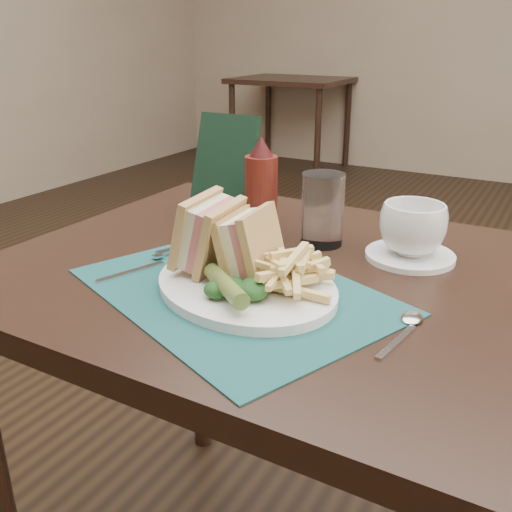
{
  "coord_description": "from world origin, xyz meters",
  "views": [
    {
      "loc": [
        0.41,
        -1.28,
        1.11
      ],
      "look_at": [
        0.01,
        -0.59,
        0.8
      ],
      "focal_mm": 40.0,
      "sensor_mm": 36.0,
      "label": 1
    }
  ],
  "objects_px": {
    "table_main": "(272,446)",
    "ketchup_bottle": "(261,187)",
    "plate": "(246,286)",
    "sandwich_half_a": "(196,231)",
    "table_bg_left": "(291,124)",
    "sandwich_half_b": "(237,241)",
    "coffee_cup": "(413,229)",
    "placemat": "(235,291)",
    "drinking_glass": "(323,210)",
    "check_presenter": "(224,169)",
    "saucer": "(410,256)"
  },
  "relations": [
    {
      "from": "table_bg_left",
      "to": "sandwich_half_a",
      "type": "height_order",
      "value": "sandwich_half_a"
    },
    {
      "from": "placemat",
      "to": "sandwich_half_a",
      "type": "distance_m",
      "value": 0.11
    },
    {
      "from": "drinking_glass",
      "to": "check_presenter",
      "type": "height_order",
      "value": "check_presenter"
    },
    {
      "from": "sandwich_half_b",
      "to": "ketchup_bottle",
      "type": "distance_m",
      "value": 0.23
    },
    {
      "from": "plate",
      "to": "ketchup_bottle",
      "type": "bearing_deg",
      "value": 137.36
    },
    {
      "from": "table_bg_left",
      "to": "sandwich_half_b",
      "type": "xyz_separation_m",
      "value": [
        1.75,
        -3.74,
        0.44
      ]
    },
    {
      "from": "placemat",
      "to": "plate",
      "type": "distance_m",
      "value": 0.02
    },
    {
      "from": "ketchup_bottle",
      "to": "table_main",
      "type": "bearing_deg",
      "value": -52.25
    },
    {
      "from": "ketchup_bottle",
      "to": "saucer",
      "type": "bearing_deg",
      "value": 3.71
    },
    {
      "from": "plate",
      "to": "table_bg_left",
      "type": "bearing_deg",
      "value": 138.54
    },
    {
      "from": "ketchup_bottle",
      "to": "table_bg_left",
      "type": "bearing_deg",
      "value": 115.39
    },
    {
      "from": "ketchup_bottle",
      "to": "check_presenter",
      "type": "height_order",
      "value": "check_presenter"
    },
    {
      "from": "saucer",
      "to": "table_bg_left",
      "type": "bearing_deg",
      "value": 119.1
    },
    {
      "from": "table_bg_left",
      "to": "sandwich_half_b",
      "type": "relative_size",
      "value": 8.61
    },
    {
      "from": "plate",
      "to": "check_presenter",
      "type": "xyz_separation_m",
      "value": [
        -0.22,
        0.28,
        0.09
      ]
    },
    {
      "from": "placemat",
      "to": "ketchup_bottle",
      "type": "xyz_separation_m",
      "value": [
        -0.09,
        0.24,
        0.09
      ]
    },
    {
      "from": "placemat",
      "to": "ketchup_bottle",
      "type": "relative_size",
      "value": 2.46
    },
    {
      "from": "placemat",
      "to": "drinking_glass",
      "type": "xyz_separation_m",
      "value": [
        0.03,
        0.25,
        0.06
      ]
    },
    {
      "from": "sandwich_half_a",
      "to": "coffee_cup",
      "type": "relative_size",
      "value": 1.06
    },
    {
      "from": "plate",
      "to": "sandwich_half_a",
      "type": "distance_m",
      "value": 0.12
    },
    {
      "from": "placemat",
      "to": "coffee_cup",
      "type": "distance_m",
      "value": 0.33
    },
    {
      "from": "saucer",
      "to": "coffee_cup",
      "type": "relative_size",
      "value": 1.36
    },
    {
      "from": "table_main",
      "to": "placemat",
      "type": "xyz_separation_m",
      "value": [
        -0.0,
        -0.12,
        0.38
      ]
    },
    {
      "from": "sandwich_half_b",
      "to": "coffee_cup",
      "type": "bearing_deg",
      "value": 45.35
    },
    {
      "from": "coffee_cup",
      "to": "check_presenter",
      "type": "relative_size",
      "value": 0.51
    },
    {
      "from": "table_bg_left",
      "to": "coffee_cup",
      "type": "distance_m",
      "value": 4.04
    },
    {
      "from": "table_main",
      "to": "ketchup_bottle",
      "type": "bearing_deg",
      "value": 127.75
    },
    {
      "from": "plate",
      "to": "drinking_glass",
      "type": "relative_size",
      "value": 2.31
    },
    {
      "from": "placemat",
      "to": "coffee_cup",
      "type": "xyz_separation_m",
      "value": [
        0.19,
        0.26,
        0.05
      ]
    },
    {
      "from": "sandwich_half_a",
      "to": "ketchup_bottle",
      "type": "height_order",
      "value": "ketchup_bottle"
    },
    {
      "from": "table_main",
      "to": "ketchup_bottle",
      "type": "height_order",
      "value": "ketchup_bottle"
    },
    {
      "from": "plate",
      "to": "check_presenter",
      "type": "bearing_deg",
      "value": 150.77
    },
    {
      "from": "table_main",
      "to": "placemat",
      "type": "distance_m",
      "value": 0.4
    },
    {
      "from": "sandwich_half_b",
      "to": "drinking_glass",
      "type": "relative_size",
      "value": 0.8
    },
    {
      "from": "ketchup_bottle",
      "to": "check_presenter",
      "type": "xyz_separation_m",
      "value": [
        -0.11,
        0.05,
        0.01
      ]
    },
    {
      "from": "table_bg_left",
      "to": "check_presenter",
      "type": "relative_size",
      "value": 4.18
    },
    {
      "from": "plate",
      "to": "sandwich_half_a",
      "type": "bearing_deg",
      "value": -165.15
    },
    {
      "from": "table_bg_left",
      "to": "coffee_cup",
      "type": "bearing_deg",
      "value": -60.9
    },
    {
      "from": "drinking_glass",
      "to": "table_main",
      "type": "bearing_deg",
      "value": -102.61
    },
    {
      "from": "plate",
      "to": "coffee_cup",
      "type": "distance_m",
      "value": 0.31
    },
    {
      "from": "table_bg_left",
      "to": "check_presenter",
      "type": "bearing_deg",
      "value": -65.83
    },
    {
      "from": "placemat",
      "to": "check_presenter",
      "type": "distance_m",
      "value": 0.37
    },
    {
      "from": "table_bg_left",
      "to": "ketchup_bottle",
      "type": "height_order",
      "value": "ketchup_bottle"
    },
    {
      "from": "check_presenter",
      "to": "drinking_glass",
      "type": "bearing_deg",
      "value": -11.28
    },
    {
      "from": "table_main",
      "to": "saucer",
      "type": "distance_m",
      "value": 0.45
    },
    {
      "from": "plate",
      "to": "saucer",
      "type": "distance_m",
      "value": 0.31
    },
    {
      "from": "coffee_cup",
      "to": "saucer",
      "type": "bearing_deg",
      "value": 0.0
    },
    {
      "from": "table_bg_left",
      "to": "ketchup_bottle",
      "type": "xyz_separation_m",
      "value": [
        1.67,
        -3.53,
        0.47
      ]
    },
    {
      "from": "saucer",
      "to": "ketchup_bottle",
      "type": "relative_size",
      "value": 0.81
    },
    {
      "from": "placemat",
      "to": "ketchup_bottle",
      "type": "bearing_deg",
      "value": 110.3
    }
  ]
}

